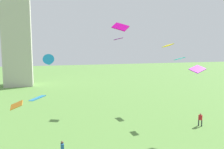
% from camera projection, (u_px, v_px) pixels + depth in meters
% --- Properties ---
extents(person_1, '(0.26, 0.52, 1.69)m').
position_uv_depth(person_1, '(62.00, 149.00, 19.94)').
color(person_1, silver).
rests_on(person_1, ground_plane).
extents(person_2, '(0.45, 0.48, 1.63)m').
position_uv_depth(person_2, '(200.00, 119.00, 28.46)').
color(person_2, '#2D3338').
rests_on(person_2, ground_plane).
extents(kite_flying_0, '(1.59, 2.49, 2.14)m').
position_uv_depth(kite_flying_0, '(49.00, 62.00, 29.68)').
color(kite_flying_0, '#1F96D6').
extents(kite_flying_1, '(1.09, 1.43, 0.50)m').
position_uv_depth(kite_flying_1, '(179.00, 59.00, 30.67)').
color(kite_flying_1, '#10D6CD').
extents(kite_flying_2, '(1.46, 1.91, 0.70)m').
position_uv_depth(kite_flying_2, '(168.00, 45.00, 36.71)').
color(kite_flying_2, yellow).
extents(kite_flying_4, '(1.55, 1.36, 0.90)m').
position_uv_depth(kite_flying_4, '(120.00, 27.00, 20.30)').
color(kite_flying_4, '#D50495').
extents(kite_flying_5, '(1.13, 1.02, 0.85)m').
position_uv_depth(kite_flying_5, '(17.00, 105.00, 21.87)').
color(kite_flying_5, orange).
extents(kite_flying_6, '(1.67, 1.35, 0.46)m').
position_uv_depth(kite_flying_6, '(118.00, 39.00, 36.71)').
color(kite_flying_6, purple).
extents(kite_flying_7, '(1.48, 1.35, 0.49)m').
position_uv_depth(kite_flying_7, '(37.00, 98.00, 19.61)').
color(kite_flying_7, '#3193D4').
extents(kite_flying_8, '(2.00, 1.60, 0.83)m').
position_uv_depth(kite_flying_8, '(198.00, 69.00, 25.81)').
color(kite_flying_8, '#CC2DF0').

